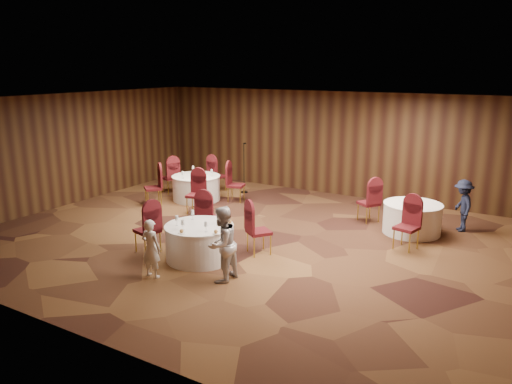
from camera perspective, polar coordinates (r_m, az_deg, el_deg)
The scene contains 15 objects.
ground at distance 11.84m, azimuth -1.33°, elevation -5.25°, with size 12.00×12.00×0.00m, color black.
room_shell at distance 11.34m, azimuth -1.39°, elevation 4.15°, with size 12.00×12.00×12.00m.
table_main at distance 10.54m, azimuth -6.46°, elevation -5.69°, with size 1.44×1.44×0.74m.
table_left at distance 15.17m, azimuth -6.83°, elevation 0.51°, with size 1.45×1.45×0.74m.
table_right at distance 12.63m, azimuth 17.41°, elevation -2.87°, with size 1.39×1.39×0.74m.
chairs_main at distance 11.14m, azimuth -5.87°, elevation -3.88°, with size 2.80×2.04×1.00m.
chairs_left at distance 15.11m, azimuth -7.02°, elevation 0.94°, with size 3.02×2.96×1.00m.
chairs_right at distance 12.35m, azimuth 14.65°, elevation -2.46°, with size 2.04×2.21×1.00m.
tabletop_main at distance 10.23m, azimuth -6.26°, elevation -3.54°, with size 1.11×1.15×0.22m.
tabletop_left at distance 15.07m, azimuth -6.88°, elevation 2.16°, with size 0.88×0.88×0.22m.
tabletop_right at distance 12.27m, azimuth 18.08°, elevation -0.89°, with size 0.08×0.08×0.22m.
mic_stand at distance 15.91m, azimuth -1.37°, elevation 1.60°, with size 0.24×0.24×1.60m.
woman_a at distance 9.74m, azimuth -11.90°, elevation -6.34°, with size 0.42×0.28×1.16m, color silver.
woman_b at distance 9.36m, azimuth -3.91°, elevation -5.97°, with size 0.70×0.55×1.45m, color silver.
man_c at distance 13.15m, azimuth 22.54°, elevation -1.44°, with size 0.83×0.48×1.28m, color black.
Camera 1 is at (5.95, -9.44, 3.96)m, focal length 35.00 mm.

